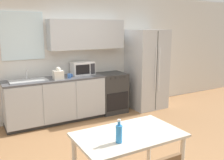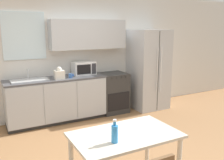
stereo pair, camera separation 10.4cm
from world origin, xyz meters
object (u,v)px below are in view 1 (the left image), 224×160
at_px(refrigerator, 146,69).
at_px(dining_table, 129,143).
at_px(microwave, 82,68).
at_px(coffee_mug, 70,76).
at_px(oven_range, 111,93).
at_px(drink_bottle, 119,133).

bearing_deg(refrigerator, dining_table, -130.48).
bearing_deg(microwave, refrigerator, -7.00).
distance_m(coffee_mug, dining_table, 2.63).
height_order(microwave, dining_table, microwave).
xyz_separation_m(microwave, coffee_mug, (-0.38, -0.22, -0.10)).
bearing_deg(coffee_mug, oven_range, 6.41).
bearing_deg(microwave, coffee_mug, -149.72).
xyz_separation_m(oven_range, coffee_mug, (-1.05, -0.12, 0.52)).
bearing_deg(microwave, drink_bottle, -105.92).
distance_m(refrigerator, microwave, 1.62).
relative_size(oven_range, drink_bottle, 3.63).
bearing_deg(drink_bottle, oven_range, 62.06).
bearing_deg(drink_bottle, refrigerator, 48.39).
height_order(refrigerator, dining_table, refrigerator).
height_order(oven_range, microwave, microwave).
bearing_deg(oven_range, coffee_mug, -173.59).
xyz_separation_m(oven_range, dining_table, (-1.30, -2.72, 0.20)).
distance_m(dining_table, drink_bottle, 0.33).
bearing_deg(oven_range, dining_table, -115.62).
height_order(oven_range, coffee_mug, coffee_mug).
bearing_deg(coffee_mug, dining_table, -95.58).
distance_m(oven_range, drink_bottle, 3.25).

